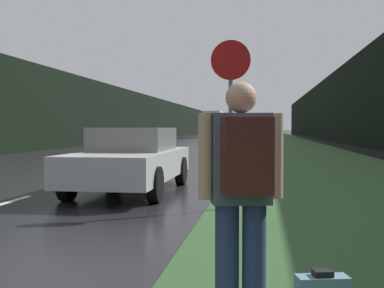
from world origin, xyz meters
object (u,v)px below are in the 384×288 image
(hitchhiker_with_backpack, at_px, (242,188))
(delivery_truck, at_px, (214,124))
(car_passing_near, at_px, (132,159))
(stop_sign, at_px, (230,107))
(car_passing_far, at_px, (230,136))

(hitchhiker_with_backpack, bearing_deg, delivery_truck, 82.42)
(car_passing_near, bearing_deg, delivery_truck, -86.14)
(delivery_truck, bearing_deg, car_passing_near, -86.14)
(stop_sign, xyz_separation_m, car_passing_far, (-2.26, 34.42, -1.06))
(stop_sign, bearing_deg, car_passing_far, 93.75)
(stop_sign, height_order, delivery_truck, delivery_truck)
(hitchhiker_with_backpack, relative_size, delivery_truck, 0.21)
(stop_sign, height_order, hitchhiker_with_backpack, stop_sign)
(delivery_truck, bearing_deg, hitchhiker_with_backpack, -84.13)
(car_passing_near, xyz_separation_m, delivery_truck, (-3.73, 55.25, 1.17))
(stop_sign, relative_size, car_passing_near, 0.62)
(stop_sign, bearing_deg, car_passing_near, 138.36)
(stop_sign, xyz_separation_m, delivery_truck, (-5.98, 57.26, 0.14))
(hitchhiker_with_backpack, distance_m, car_passing_near, 7.31)
(car_passing_near, relative_size, delivery_truck, 0.57)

